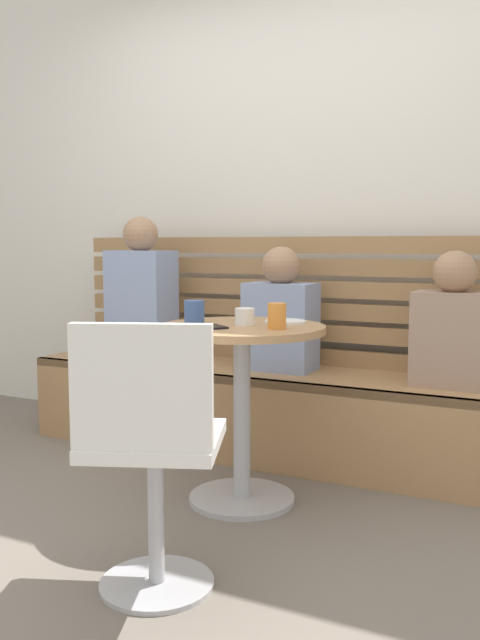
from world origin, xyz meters
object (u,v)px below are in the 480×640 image
(white_chair, at_px, (150,448))
(person_child_left, at_px, (281,316))
(phone_on_table, at_px, (213,327))
(cup_tumbler_orange, at_px, (277,316))
(cafe_table, at_px, (242,379))
(person_child_middle, at_px, (453,327))
(booth_bench, at_px, (278,413))
(person_adult, at_px, (141,296))
(plate_small, at_px, (285,322))
(cup_mug_blue, at_px, (194,312))
(cup_ceramic_white, at_px, (245,317))

(white_chair, xyz_separation_m, person_child_left, (-0.20, 1.46, 0.25))
(white_chair, xyz_separation_m, phone_on_table, (-0.17, 0.69, 0.28))
(cup_tumbler_orange, relative_size, phone_on_table, 0.71)
(cafe_table, bearing_deg, person_child_middle, 40.83)
(booth_bench, relative_size, person_child_left, 4.38)
(person_adult, distance_m, plate_small, 1.12)
(cup_mug_blue, bearing_deg, cafe_table, 6.24)
(cup_ceramic_white, distance_m, cup_tumbler_orange, 0.17)
(person_child_left, distance_m, cup_mug_blue, 0.68)
(cafe_table, distance_m, person_child_middle, 0.98)
(person_child_middle, height_order, phone_on_table, person_child_middle)
(person_child_middle, bearing_deg, cup_mug_blue, -145.19)
(person_child_middle, height_order, cup_ceramic_white, person_child_middle)
(booth_bench, xyz_separation_m, person_adult, (-0.80, -0.04, 0.57))
(cafe_table, xyz_separation_m, plate_small, (0.13, 0.14, 0.23))
(plate_small, bearing_deg, cup_mug_blue, -153.72)
(cafe_table, height_order, cup_tumbler_orange, cup_tumbler_orange)
(booth_bench, bearing_deg, cup_tumbler_orange, -67.46)
(booth_bench, relative_size, cup_tumbler_orange, 27.00)
(person_child_middle, bearing_deg, white_chair, -113.66)
(cafe_table, distance_m, cup_mug_blue, 0.34)
(cafe_table, height_order, cup_ceramic_white, cup_ceramic_white)
(booth_bench, relative_size, cafe_table, 3.65)
(person_adult, bearing_deg, cafe_table, -33.13)
(person_child_left, bearing_deg, cup_tumbler_orange, -68.04)
(cafe_table, distance_m, plate_small, 0.30)
(white_chair, height_order, cup_tumbler_orange, white_chair)
(booth_bench, bearing_deg, person_child_middle, 0.28)
(person_child_left, bearing_deg, phone_on_table, -87.20)
(person_child_middle, relative_size, cup_ceramic_white, 7.50)
(person_child_left, height_order, cup_mug_blue, person_child_left)
(white_chair, bearing_deg, person_child_middle, 66.34)
(person_child_middle, xyz_separation_m, cup_ceramic_white, (-0.72, -0.63, 0.07))
(cafe_table, xyz_separation_m, person_adult, (-0.90, 0.59, 0.27))
(cup_mug_blue, bearing_deg, person_child_middle, 34.81)
(cup_mug_blue, distance_m, plate_small, 0.38)
(white_chair, relative_size, cup_ceramic_white, 10.63)
(cup_ceramic_white, height_order, cup_tumbler_orange, cup_tumbler_orange)
(person_child_middle, relative_size, phone_on_table, 4.29)
(cafe_table, bearing_deg, white_chair, -83.07)
(person_adult, bearing_deg, cup_tumbler_orange, -30.53)
(cup_ceramic_white, distance_m, phone_on_table, 0.15)
(white_chair, relative_size, person_adult, 1.10)
(person_adult, distance_m, phone_on_table, 1.09)
(cup_ceramic_white, bearing_deg, cup_mug_blue, -173.25)
(booth_bench, distance_m, person_child_left, 0.49)
(white_chair, xyz_separation_m, cup_mug_blue, (-0.31, 0.79, 0.32))
(person_child_middle, bearing_deg, cup_ceramic_white, -138.89)
(cup_mug_blue, distance_m, phone_on_table, 0.18)
(white_chair, distance_m, person_child_middle, 1.59)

